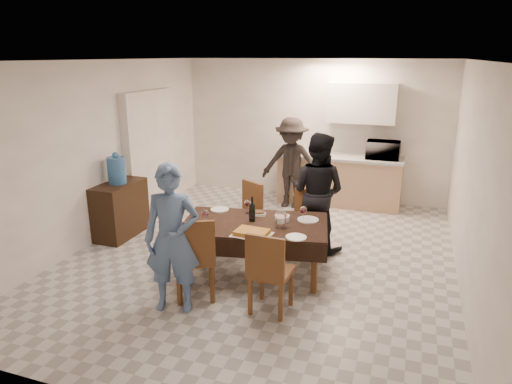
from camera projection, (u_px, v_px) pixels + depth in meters
floor at (262, 256)px, 6.28m from camera, size 5.00×6.00×0.02m
ceiling at (263, 60)px, 5.53m from camera, size 5.00×6.00×0.02m
wall_back at (312, 130)px, 8.62m from camera, size 5.00×0.02×2.60m
wall_front at (126, 258)px, 3.19m from camera, size 5.00×0.02×2.60m
wall_left at (101, 152)px, 6.69m from camera, size 0.02×6.00×2.60m
wall_right at (473, 182)px, 5.11m from camera, size 0.02×6.00×2.60m
stub_partition at (151, 153)px, 7.82m from camera, size 0.15×1.40×2.10m
kitchen_base_cabinet at (339, 181)px, 8.39m from camera, size 2.20×0.60×0.86m
kitchen_worktop at (340, 157)px, 8.26m from camera, size 2.24×0.64×0.05m
upper_cabinet at (362, 103)px, 8.01m from camera, size 1.20×0.34×0.70m
dining_table at (255, 225)px, 5.61m from camera, size 1.92×1.35×0.69m
chair_near_left at (191, 251)px, 5.00m from camera, size 0.60×0.63×0.53m
chair_near_right at (269, 265)px, 4.73m from camera, size 0.44×0.44×0.50m
chair_far_left at (240, 211)px, 6.37m from camera, size 0.58×0.60×0.50m
chair_far_right at (303, 220)px, 6.09m from camera, size 0.44×0.44×0.49m
console at (120, 209)px, 6.91m from camera, size 0.45×0.89×0.83m
water_jug at (117, 170)px, 6.73m from camera, size 0.26×0.26×0.40m
wine_bottle at (252, 209)px, 5.61m from camera, size 0.08×0.08×0.32m
water_pitcher at (281, 220)px, 5.41m from camera, size 0.13×0.13×0.19m
savoury_tart at (252, 233)px, 5.21m from camera, size 0.46×0.36×0.05m
salad_bowl at (282, 218)px, 5.65m from camera, size 0.18×0.18×0.07m
mushroom_dish at (258, 214)px, 5.86m from camera, size 0.19×0.19×0.03m
wine_glass_a at (205, 217)px, 5.52m from camera, size 0.08×0.08×0.19m
wine_glass_b at (303, 214)px, 5.62m from camera, size 0.09×0.09×0.20m
wine_glass_c at (248, 206)px, 5.90m from camera, size 0.09×0.09×0.19m
plate_near_left at (200, 225)px, 5.51m from camera, size 0.25×0.25×0.01m
plate_near_right at (296, 237)px, 5.13m from camera, size 0.24×0.24×0.01m
plate_far_left at (220, 209)px, 6.05m from camera, size 0.24×0.24×0.01m
plate_far_right at (308, 220)px, 5.68m from camera, size 0.27×0.27×0.02m
microwave at (383, 150)px, 7.97m from camera, size 0.57×0.38×0.31m
person_near at (172, 239)px, 4.79m from camera, size 0.68×0.54×1.62m
person_far at (317, 192)px, 6.33m from camera, size 0.93×0.80×1.67m
person_kitchen at (291, 163)px, 8.12m from camera, size 1.05×0.60×1.62m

